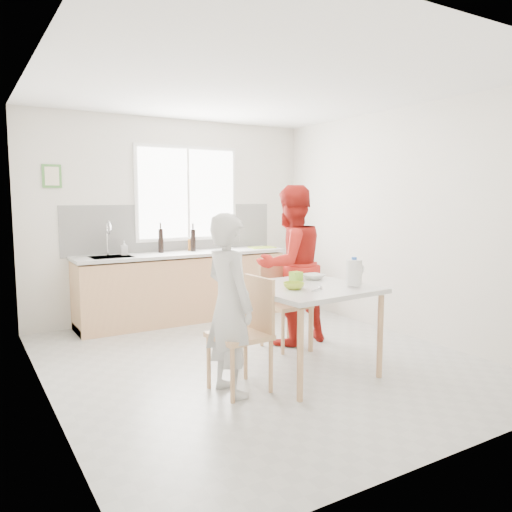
{
  "coord_description": "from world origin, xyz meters",
  "views": [
    {
      "loc": [
        -2.56,
        -4.2,
        1.65
      ],
      "look_at": [
        0.08,
        0.2,
        1.04
      ],
      "focal_mm": 35.0,
      "sensor_mm": 36.0,
      "label": 1
    }
  ],
  "objects_px": {
    "dining_table": "(307,295)",
    "milk_jug": "(354,272)",
    "person_red": "(291,265)",
    "bowl_white": "(313,277)",
    "chair_far": "(282,299)",
    "wine_bottle_a": "(161,241)",
    "wine_bottle_b": "(193,240)",
    "chair_left": "(246,328)",
    "bowl_green": "(294,286)",
    "person_white": "(229,305)"
  },
  "relations": [
    {
      "from": "dining_table",
      "to": "milk_jug",
      "type": "bearing_deg",
      "value": -36.85
    },
    {
      "from": "person_red",
      "to": "bowl_white",
      "type": "distance_m",
      "value": 0.65
    },
    {
      "from": "chair_far",
      "to": "bowl_white",
      "type": "height_order",
      "value": "chair_far"
    },
    {
      "from": "chair_far",
      "to": "bowl_white",
      "type": "bearing_deg",
      "value": -94.99
    },
    {
      "from": "person_red",
      "to": "wine_bottle_a",
      "type": "relative_size",
      "value": 5.57
    },
    {
      "from": "milk_jug",
      "to": "wine_bottle_a",
      "type": "bearing_deg",
      "value": 101.24
    },
    {
      "from": "dining_table",
      "to": "wine_bottle_a",
      "type": "relative_size",
      "value": 3.6
    },
    {
      "from": "person_red",
      "to": "wine_bottle_b",
      "type": "xyz_separation_m",
      "value": [
        -0.46,
        1.65,
        0.18
      ]
    },
    {
      "from": "person_red",
      "to": "bowl_white",
      "type": "xyz_separation_m",
      "value": [
        -0.16,
        -0.63,
        -0.03
      ]
    },
    {
      "from": "bowl_white",
      "to": "milk_jug",
      "type": "distance_m",
      "value": 0.54
    },
    {
      "from": "chair_left",
      "to": "bowl_green",
      "type": "xyz_separation_m",
      "value": [
        0.48,
        -0.02,
        0.33
      ]
    },
    {
      "from": "milk_jug",
      "to": "wine_bottle_b",
      "type": "relative_size",
      "value": 0.85
    },
    {
      "from": "chair_left",
      "to": "person_red",
      "type": "height_order",
      "value": "person_red"
    },
    {
      "from": "bowl_white",
      "to": "dining_table",
      "type": "bearing_deg",
      "value": -136.18
    },
    {
      "from": "dining_table",
      "to": "chair_far",
      "type": "bearing_deg",
      "value": 70.96
    },
    {
      "from": "chair_far",
      "to": "person_red",
      "type": "distance_m",
      "value": 0.4
    },
    {
      "from": "person_white",
      "to": "bowl_white",
      "type": "relative_size",
      "value": 7.1
    },
    {
      "from": "dining_table",
      "to": "chair_left",
      "type": "distance_m",
      "value": 0.71
    },
    {
      "from": "bowl_green",
      "to": "chair_left",
      "type": "bearing_deg",
      "value": 178.03
    },
    {
      "from": "person_red",
      "to": "wine_bottle_b",
      "type": "relative_size",
      "value": 5.94
    },
    {
      "from": "chair_left",
      "to": "milk_jug",
      "type": "distance_m",
      "value": 1.13
    },
    {
      "from": "bowl_white",
      "to": "wine_bottle_b",
      "type": "bearing_deg",
      "value": 97.33
    },
    {
      "from": "person_white",
      "to": "wine_bottle_a",
      "type": "relative_size",
      "value": 4.76
    },
    {
      "from": "dining_table",
      "to": "chair_far",
      "type": "distance_m",
      "value": 0.92
    },
    {
      "from": "wine_bottle_a",
      "to": "person_red",
      "type": "bearing_deg",
      "value": -62.79
    },
    {
      "from": "dining_table",
      "to": "wine_bottle_b",
      "type": "height_order",
      "value": "wine_bottle_b"
    },
    {
      "from": "chair_left",
      "to": "bowl_white",
      "type": "distance_m",
      "value": 1.06
    },
    {
      "from": "person_white",
      "to": "milk_jug",
      "type": "height_order",
      "value": "person_white"
    },
    {
      "from": "bowl_green",
      "to": "wine_bottle_b",
      "type": "xyz_separation_m",
      "value": [
        0.18,
        2.62,
        0.21
      ]
    },
    {
      "from": "person_white",
      "to": "bowl_white",
      "type": "distance_m",
      "value": 1.18
    },
    {
      "from": "person_white",
      "to": "bowl_green",
      "type": "distance_m",
      "value": 0.66
    },
    {
      "from": "chair_left",
      "to": "milk_jug",
      "type": "bearing_deg",
      "value": 74.35
    },
    {
      "from": "chair_far",
      "to": "milk_jug",
      "type": "relative_size",
      "value": 3.73
    },
    {
      "from": "chair_far",
      "to": "person_white",
      "type": "height_order",
      "value": "person_white"
    },
    {
      "from": "chair_left",
      "to": "chair_far",
      "type": "bearing_deg",
      "value": 128.69
    },
    {
      "from": "dining_table",
      "to": "person_white",
      "type": "distance_m",
      "value": 0.85
    },
    {
      "from": "person_white",
      "to": "wine_bottle_b",
      "type": "xyz_separation_m",
      "value": [
        0.83,
        2.61,
        0.31
      ]
    },
    {
      "from": "dining_table",
      "to": "wine_bottle_b",
      "type": "bearing_deg",
      "value": 90.27
    },
    {
      "from": "person_red",
      "to": "wine_bottle_a",
      "type": "height_order",
      "value": "person_red"
    },
    {
      "from": "person_red",
      "to": "bowl_white",
      "type": "relative_size",
      "value": 8.31
    },
    {
      "from": "chair_far",
      "to": "wine_bottle_b",
      "type": "distance_m",
      "value": 1.82
    },
    {
      "from": "person_red",
      "to": "wine_bottle_a",
      "type": "bearing_deg",
      "value": -66.81
    },
    {
      "from": "chair_left",
      "to": "wine_bottle_a",
      "type": "height_order",
      "value": "wine_bottle_a"
    },
    {
      "from": "dining_table",
      "to": "chair_far",
      "type": "xyz_separation_m",
      "value": [
        0.29,
        0.84,
        -0.22
      ]
    },
    {
      "from": "chair_left",
      "to": "bowl_green",
      "type": "distance_m",
      "value": 0.58
    },
    {
      "from": "dining_table",
      "to": "person_red",
      "type": "relative_size",
      "value": 0.65
    },
    {
      "from": "dining_table",
      "to": "bowl_white",
      "type": "bearing_deg",
      "value": 43.82
    },
    {
      "from": "dining_table",
      "to": "wine_bottle_b",
      "type": "xyz_separation_m",
      "value": [
        -0.01,
        2.55,
        0.32
      ]
    },
    {
      "from": "bowl_green",
      "to": "bowl_white",
      "type": "xyz_separation_m",
      "value": [
        0.48,
        0.33,
        -0.0
      ]
    },
    {
      "from": "dining_table",
      "to": "bowl_green",
      "type": "distance_m",
      "value": 0.24
    }
  ]
}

